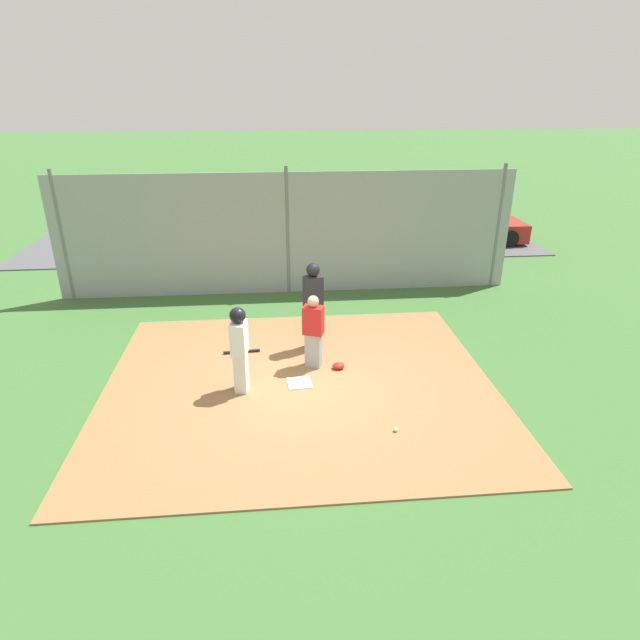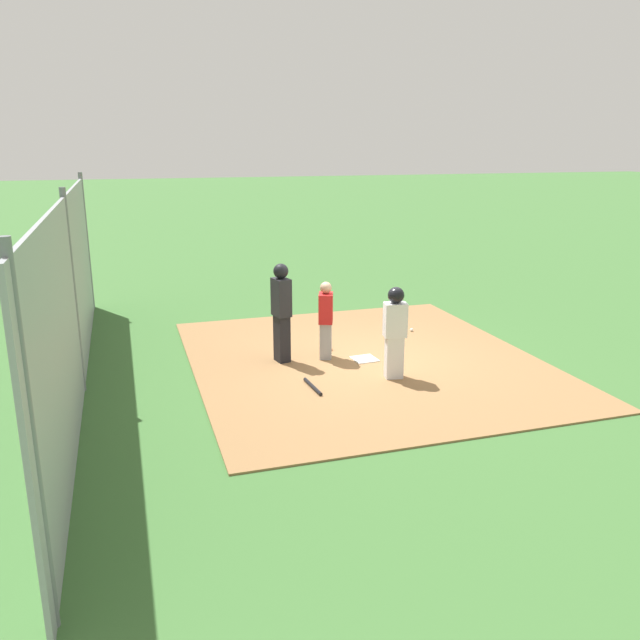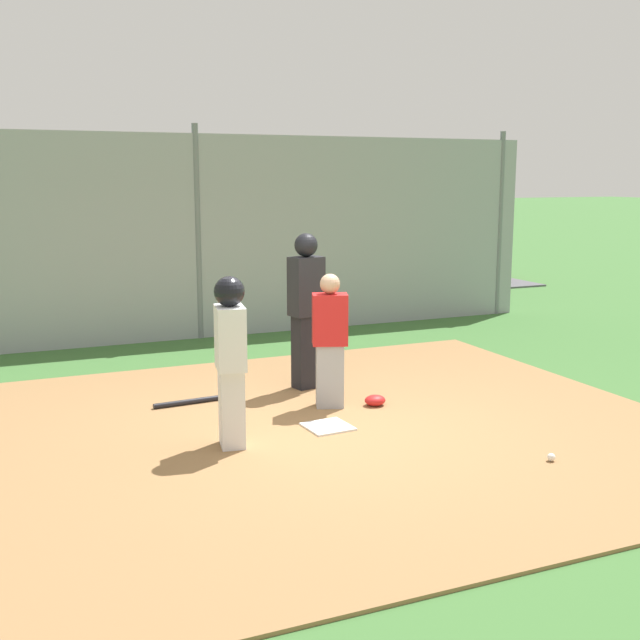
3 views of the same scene
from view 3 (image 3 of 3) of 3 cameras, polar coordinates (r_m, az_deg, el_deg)
name	(u,v)px [view 3 (image 3 of 3)]	position (r m, az deg, el deg)	size (l,w,h in m)	color
ground_plane	(328,430)	(8.05, 0.58, -8.04)	(140.00, 140.00, 0.00)	#3D6B33
dirt_infield	(328,429)	(8.05, 0.58, -7.94)	(7.20, 6.40, 0.03)	olive
home_plate	(328,427)	(8.04, 0.58, -7.77)	(0.44, 0.44, 0.02)	white
catcher	(330,339)	(8.57, 0.72, -1.43)	(0.45, 0.37, 1.49)	#9E9EA3
umpire	(306,306)	(9.31, -1.01, 1.00)	(0.43, 0.33, 1.87)	black
runner	(231,351)	(7.32, -6.54, -2.25)	(0.32, 0.42, 1.62)	silver
baseball_bat	(187,402)	(8.94, -9.70, -5.91)	(0.06, 0.06, 0.75)	black
catcher_mask	(375,400)	(8.79, 4.03, -5.86)	(0.24, 0.20, 0.12)	red
baseball	(551,457)	(7.43, 16.49, -9.57)	(0.07, 0.07, 0.07)	white
backstop_fence	(198,238)	(12.47, -8.89, 5.95)	(12.00, 0.10, 3.35)	#93999E
parking_lot	(140,293)	(17.69, -12.97, 1.95)	(18.00, 5.20, 0.04)	#515156
parked_car_red	(410,257)	(19.26, 6.60, 4.60)	(4.26, 2.00, 1.28)	maroon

